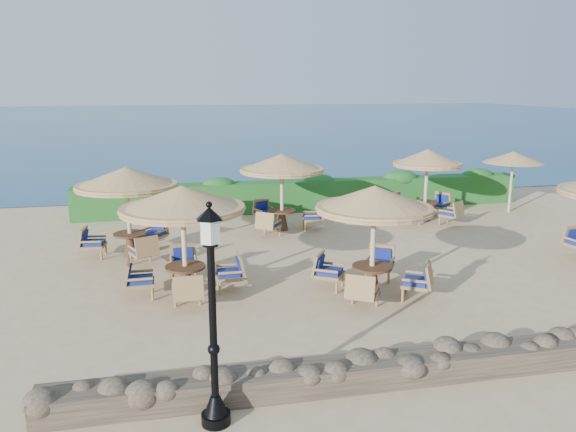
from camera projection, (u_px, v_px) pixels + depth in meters
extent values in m
plane|color=tan|center=(367.00, 264.00, 15.82)|extent=(120.00, 120.00, 0.00)
plane|color=navy|center=(205.00, 119.00, 82.52)|extent=(160.00, 160.00, 0.00)
cube|color=#194F1D|center=(307.00, 195.00, 22.54)|extent=(18.00, 0.90, 1.20)
cube|color=brown|center=(487.00, 359.00, 9.86)|extent=(15.00, 0.65, 0.44)
cylinder|color=black|center=(216.00, 418.00, 8.36)|extent=(0.44, 0.44, 0.16)
cone|color=black|center=(216.00, 405.00, 8.31)|extent=(0.36, 0.36, 0.30)
cylinder|color=black|center=(213.00, 327.00, 8.03)|extent=(0.11, 0.11, 2.40)
cylinder|color=silver|center=(210.00, 230.00, 7.70)|extent=(0.30, 0.30, 0.36)
cone|color=black|center=(209.00, 213.00, 7.65)|extent=(0.40, 0.40, 0.18)
cylinder|color=beige|center=(511.00, 185.00, 22.08)|extent=(0.10, 0.10, 2.20)
cone|color=#9F7241|center=(513.00, 157.00, 21.84)|extent=(2.30, 2.30, 0.45)
cylinder|color=beige|center=(184.00, 246.00, 13.30)|extent=(0.12, 0.12, 2.40)
cone|color=#9F7241|center=(182.00, 197.00, 13.04)|extent=(2.96, 2.96, 0.55)
cylinder|color=#9F7241|center=(183.00, 209.00, 13.10)|extent=(2.91, 2.91, 0.14)
cylinder|color=#4C2E1B|center=(185.00, 267.00, 13.42)|extent=(0.96, 0.96, 0.06)
cone|color=#4C2E1B|center=(186.00, 281.00, 13.50)|extent=(0.44, 0.44, 0.64)
cylinder|color=beige|center=(373.00, 246.00, 13.31)|extent=(0.12, 0.12, 2.40)
cone|color=#9F7241|center=(375.00, 197.00, 13.04)|extent=(2.78, 2.78, 0.55)
cylinder|color=#9F7241|center=(374.00, 209.00, 13.10)|extent=(2.73, 2.73, 0.14)
cylinder|color=#4C2E1B|center=(372.00, 267.00, 13.43)|extent=(0.96, 0.96, 0.06)
cone|color=#4C2E1B|center=(372.00, 281.00, 13.51)|extent=(0.44, 0.44, 0.64)
cylinder|color=beige|center=(129.00, 217.00, 16.25)|extent=(0.12, 0.12, 2.40)
cone|color=#9F7241|center=(126.00, 176.00, 15.98)|extent=(2.92, 2.92, 0.55)
cylinder|color=#9F7241|center=(127.00, 186.00, 16.05)|extent=(2.86, 2.86, 0.14)
cylinder|color=#4C2E1B|center=(130.00, 234.00, 16.37)|extent=(0.96, 0.96, 0.06)
cone|color=#4C2E1B|center=(131.00, 246.00, 16.45)|extent=(0.44, 0.44, 0.64)
cylinder|color=beige|center=(282.00, 196.00, 19.27)|extent=(0.12, 0.12, 2.40)
cone|color=#9F7241|center=(282.00, 162.00, 19.00)|extent=(2.90, 2.90, 0.55)
cylinder|color=#9F7241|center=(282.00, 170.00, 19.06)|extent=(2.84, 2.84, 0.14)
cylinder|color=#4C2E1B|center=(282.00, 211.00, 19.39)|extent=(0.96, 0.96, 0.06)
cone|color=#4C2E1B|center=(282.00, 221.00, 19.47)|extent=(0.44, 0.44, 0.64)
cylinder|color=beige|center=(426.00, 189.00, 20.66)|extent=(0.12, 0.12, 2.40)
cone|color=#9F7241|center=(428.00, 157.00, 20.39)|extent=(2.51, 2.51, 0.55)
cylinder|color=#9F7241|center=(427.00, 164.00, 20.45)|extent=(2.46, 2.46, 0.14)
cylinder|color=#4C2E1B|center=(425.00, 202.00, 20.78)|extent=(0.96, 0.96, 0.06)
cone|color=#4C2E1B|center=(425.00, 212.00, 20.86)|extent=(0.44, 0.44, 0.64)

